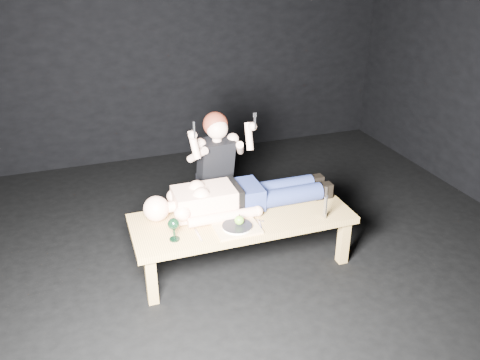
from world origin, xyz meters
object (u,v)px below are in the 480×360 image
(table, at_px, (242,239))
(carving_knife, at_px, (326,202))
(kneeling_woman, at_px, (213,170))
(goblet, at_px, (174,229))
(lying_man, at_px, (242,192))
(serving_tray, at_px, (237,229))

(table, height_order, carving_knife, carving_knife)
(kneeling_woman, bearing_deg, goblet, -128.15)
(table, relative_size, kneeling_woman, 1.48)
(kneeling_woman, xyz_separation_m, goblet, (-0.53, -0.78, -0.06))
(lying_man, distance_m, goblet, 0.72)
(table, bearing_deg, goblet, -163.96)
(lying_man, distance_m, kneeling_woman, 0.48)
(goblet, bearing_deg, lying_man, 26.11)
(kneeling_woman, distance_m, carving_knife, 1.10)
(serving_tray, bearing_deg, goblet, 177.49)
(lying_man, bearing_deg, goblet, -153.48)
(table, height_order, lying_man, lying_man)
(lying_man, relative_size, goblet, 9.75)
(table, relative_size, goblet, 9.78)
(table, distance_m, serving_tray, 0.32)
(goblet, bearing_deg, serving_tray, -2.51)
(kneeling_woman, height_order, carving_knife, kneeling_woman)
(lying_man, bearing_deg, kneeling_woman, 103.89)
(kneeling_woman, bearing_deg, carving_knife, -56.30)
(serving_tray, distance_m, goblet, 0.49)
(carving_knife, bearing_deg, kneeling_woman, 127.94)
(carving_knife, bearing_deg, lying_man, 144.47)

